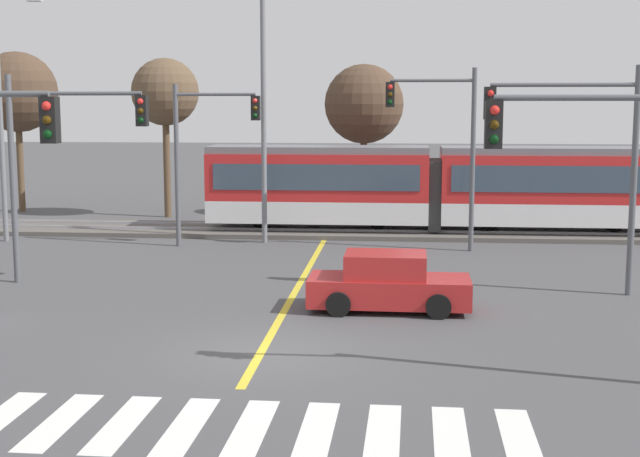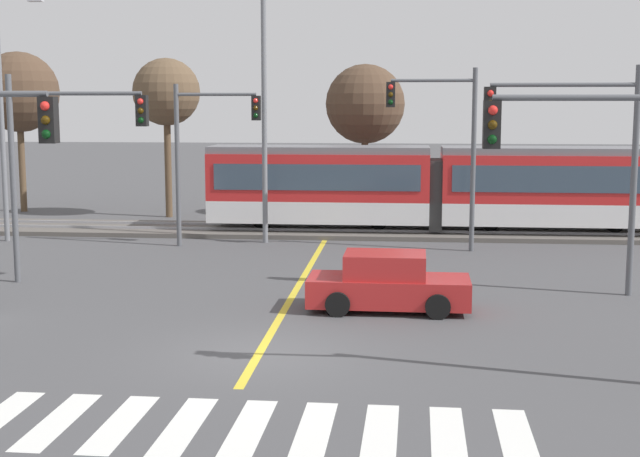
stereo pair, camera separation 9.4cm
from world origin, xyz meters
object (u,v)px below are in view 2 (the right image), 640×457
bare_tree_far_west (19,93)px  street_lamp_centre (268,102)px  light_rail_tram (435,185)px  traffic_light_near_right (612,182)px  traffic_light_far_right (446,133)px  traffic_light_mid_left (58,147)px  traffic_light_far_left (205,140)px  bare_tree_east (365,105)px  sedan_crossing (388,284)px  street_lamp_west (5,104)px  traffic_light_mid_right (584,145)px  bare_tree_west (166,93)px

bare_tree_far_west → street_lamp_centre: bearing=-32.4°
light_rail_tram → traffic_light_near_right: (2.60, -19.45, 1.87)m
traffic_light_far_right → bare_tree_far_west: 22.69m
light_rail_tram → street_lamp_centre: 7.76m
traffic_light_mid_left → traffic_light_far_left: traffic_light_mid_left is taller
light_rail_tram → bare_tree_east: size_ratio=2.58×
sedan_crossing → street_lamp_west: size_ratio=0.44×
street_lamp_west → bare_tree_far_west: street_lamp_west is taller
traffic_light_mid_right → traffic_light_far_right: traffic_light_far_right is taller
sedan_crossing → street_lamp_west: bearing=145.3°
traffic_light_mid_right → traffic_light_mid_left: bearing=179.3°
street_lamp_west → bare_tree_far_west: bearing=110.9°
traffic_light_mid_left → traffic_light_far_right: (11.66, 7.02, 0.23)m
street_lamp_west → bare_tree_east: size_ratio=1.33×
traffic_light_mid_left → street_lamp_west: (-5.13, 7.73, 1.26)m
light_rail_tram → street_lamp_west: 17.23m
traffic_light_far_right → traffic_light_near_right: traffic_light_far_right is taller
street_lamp_west → street_lamp_centre: 10.16m
traffic_light_mid_right → traffic_light_far_left: size_ratio=1.06×
street_lamp_west → sedan_crossing: bearing=-34.7°
light_rail_tram → traffic_light_mid_right: size_ratio=2.89×
traffic_light_near_right → bare_tree_west: (-14.95, 24.02, 1.89)m
bare_tree_west → bare_tree_east: bearing=4.8°
traffic_light_far_right → traffic_light_mid_left: bearing=-149.0°
street_lamp_west → street_lamp_centre: street_lamp_centre is taller
traffic_light_mid_left → traffic_light_far_right: traffic_light_far_right is taller
light_rail_tram → bare_tree_west: size_ratio=2.49×
traffic_light_mid_left → bare_tree_east: (8.34, 16.33, 1.21)m
bare_tree_far_west → bare_tree_east: size_ratio=1.10×
traffic_light_far_left → street_lamp_centre: bearing=27.2°
traffic_light_far_right → bare_tree_west: bearing=145.8°
sedan_crossing → bare_tree_west: bearing=120.5°
traffic_light_far_right → street_lamp_centre: bearing=169.1°
traffic_light_far_right → bare_tree_west: 15.26m
traffic_light_near_right → street_lamp_west: street_lamp_west is taller
traffic_light_near_right → bare_tree_east: bearing=103.0°
traffic_light_near_right → traffic_light_far_left: 19.25m
sedan_crossing → traffic_light_mid_right: traffic_light_mid_right is taller
light_rail_tram → bare_tree_far_west: bearing=163.4°
bare_tree_east → street_lamp_centre: bearing=-112.5°
traffic_light_far_right → traffic_light_far_left: (-8.86, 0.14, -0.31)m
traffic_light_mid_left → bare_tree_west: bearing=93.3°
traffic_light_near_right → street_lamp_centre: (-9.05, 16.75, 1.50)m
street_lamp_west → bare_tree_west: size_ratio=1.28×
sedan_crossing → traffic_light_far_right: size_ratio=0.64×
sedan_crossing → traffic_light_far_left: (-7.01, 9.80, 3.30)m
street_lamp_west → bare_tree_east: 15.99m
street_lamp_centre → bare_tree_east: street_lamp_centre is taller
traffic_light_near_right → bare_tree_far_west: bearing=131.8°
traffic_light_far_left → street_lamp_west: (-7.94, 0.57, 1.34)m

